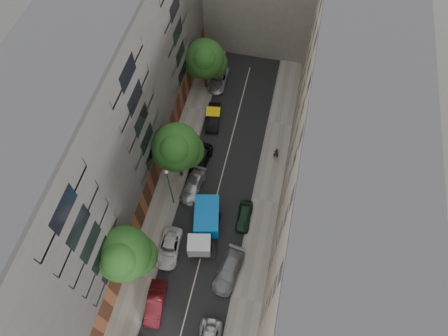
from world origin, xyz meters
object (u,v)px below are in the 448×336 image
(car_left_5, at_px, (213,117))
(tree_far, at_px, (205,60))
(tree_mid, at_px, (177,149))
(car_left_1, at_px, (156,303))
(car_right_1, at_px, (229,271))
(car_left_2, at_px, (169,248))
(car_left_4, at_px, (201,159))
(tarp_truck, at_px, (205,225))
(pedestrian, at_px, (276,153))
(lamp_post, at_px, (169,185))
(car_right_2, at_px, (244,216))
(car_left_6, at_px, (219,80))
(car_left_3, at_px, (193,186))
(tree_near, at_px, (125,256))

(car_left_5, bearing_deg, tree_far, 104.34)
(tree_mid, bearing_deg, car_left_1, -84.19)
(car_right_1, distance_m, tree_far, 25.38)
(car_left_5, distance_m, tree_mid, 10.12)
(car_left_2, distance_m, car_left_4, 11.21)
(tree_far, bearing_deg, tarp_truck, -76.57)
(pedestrian, bearing_deg, car_left_5, -27.54)
(tree_mid, xyz_separation_m, lamp_post, (0.04, -3.52, -1.36))
(car_right_2, bearing_deg, car_left_6, 109.84)
(car_left_2, relative_size, car_right_2, 1.23)
(tree_mid, height_order, tree_far, tree_mid)
(car_left_4, relative_size, car_right_1, 0.86)
(car_right_2, bearing_deg, pedestrian, 74.85)
(car_left_4, distance_m, car_left_6, 12.66)
(tree_mid, relative_size, lamp_post, 1.22)
(tarp_truck, bearing_deg, car_left_1, -119.86)
(car_left_3, height_order, tree_mid, tree_mid)
(car_left_1, relative_size, tree_near, 0.49)
(tarp_truck, relative_size, car_right_2, 1.76)
(car_left_4, bearing_deg, car_left_1, -83.75)
(car_left_2, height_order, car_left_3, car_left_3)
(car_left_6, relative_size, car_right_1, 0.96)
(car_left_6, relative_size, tree_mid, 0.57)
(car_left_1, xyz_separation_m, car_left_2, (-0.32, 5.60, -0.10))
(tree_near, bearing_deg, car_right_2, 42.61)
(lamp_post, bearing_deg, car_right_1, -39.72)
(tarp_truck, xyz_separation_m, car_left_1, (-2.81, -8.49, -0.84))
(tarp_truck, height_order, car_left_2, tarp_truck)
(tarp_truck, relative_size, tree_far, 0.89)
(tarp_truck, relative_size, car_left_5, 1.50)
(car_left_1, relative_size, car_right_2, 1.20)
(car_left_2, relative_size, tree_far, 0.62)
(car_left_5, distance_m, tree_near, 21.75)
(car_left_2, distance_m, tree_mid, 10.29)
(tarp_truck, bearing_deg, lamp_post, 138.35)
(car_left_3, distance_m, tree_mid, 5.49)
(car_right_2, height_order, tree_far, tree_far)
(tarp_truck, distance_m, tree_far, 20.62)
(car_left_3, bearing_deg, car_left_5, 96.81)
(car_left_2, xyz_separation_m, pedestrian, (9.01, 13.68, 0.41))
(tree_mid, bearing_deg, car_right_1, -52.11)
(car_left_6, bearing_deg, pedestrian, -47.00)
(tree_near, distance_m, tree_far, 26.03)
(car_left_2, height_order, lamp_post, lamp_post)
(car_left_6, bearing_deg, car_left_3, -86.51)
(car_left_5, relative_size, car_left_6, 0.90)
(tree_near, distance_m, tree_mid, 12.25)
(car_left_1, xyz_separation_m, car_left_3, (0.23, 13.20, -0.07))
(car_left_5, xyz_separation_m, tree_far, (-2.15, 5.18, 4.22))
(pedestrian, bearing_deg, tree_near, 52.94)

